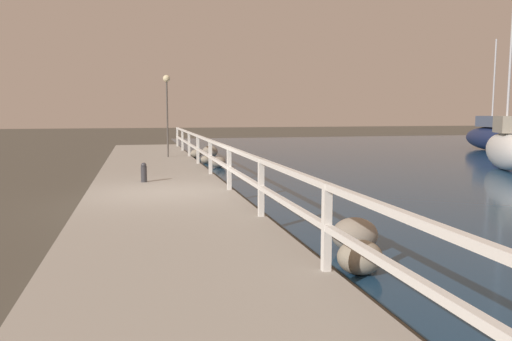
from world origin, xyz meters
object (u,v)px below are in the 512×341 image
(mooring_bollard, at_px, (144,172))
(dock_lamp, at_px, (167,94))
(sailboat_navy, at_px, (491,136))
(sailboat_white, at_px, (505,148))

(mooring_bollard, height_order, dock_lamp, dock_lamp)
(sailboat_navy, bearing_deg, mooring_bollard, -143.84)
(sailboat_navy, height_order, sailboat_white, sailboat_white)
(mooring_bollard, xyz_separation_m, sailboat_white, (13.52, 2.44, 0.28))
(mooring_bollard, relative_size, dock_lamp, 0.15)
(sailboat_navy, relative_size, sailboat_white, 0.76)
(mooring_bollard, bearing_deg, sailboat_white, 10.24)
(mooring_bollard, height_order, sailboat_navy, sailboat_navy)
(mooring_bollard, bearing_deg, dock_lamp, 81.78)
(dock_lamp, bearing_deg, sailboat_navy, 10.23)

